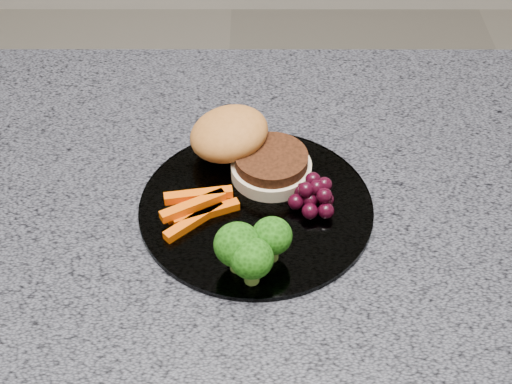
{
  "coord_description": "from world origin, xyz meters",
  "views": [
    {
      "loc": [
        0.1,
        -0.58,
        1.46
      ],
      "look_at": [
        0.1,
        -0.02,
        0.93
      ],
      "focal_mm": 50.0,
      "sensor_mm": 36.0,
      "label": 1
    }
  ],
  "objects": [
    {
      "name": "countertop",
      "position": [
        0.0,
        0.0,
        0.88
      ],
      "size": [
        1.2,
        0.6,
        0.04
      ],
      "primitive_type": "cube",
      "color": "#4F5059",
      "rests_on": "island_cabinet"
    },
    {
      "name": "burger",
      "position": [
        0.09,
        0.05,
        0.93
      ],
      "size": [
        0.17,
        0.15,
        0.05
      ],
      "rotation": [
        0.0,
        0.0,
        -0.32
      ],
      "color": "beige",
      "rests_on": "plate"
    },
    {
      "name": "carrot_sticks",
      "position": [
        0.04,
        -0.04,
        0.91
      ],
      "size": [
        0.09,
        0.08,
        0.02
      ],
      "rotation": [
        0.0,
        0.0,
        0.25
      ],
      "color": "#F15604",
      "rests_on": "plate"
    },
    {
      "name": "broccoli",
      "position": [
        0.1,
        -0.12,
        0.94
      ],
      "size": [
        0.08,
        0.07,
        0.06
      ],
      "rotation": [
        0.0,
        0.0,
        0.18
      ],
      "color": "olive",
      "rests_on": "plate"
    },
    {
      "name": "plate",
      "position": [
        0.1,
        -0.02,
        0.9
      ],
      "size": [
        0.26,
        0.26,
        0.01
      ],
      "primitive_type": "cylinder",
      "color": "white",
      "rests_on": "countertop"
    },
    {
      "name": "grape_bunch",
      "position": [
        0.17,
        -0.02,
        0.92
      ],
      "size": [
        0.05,
        0.05,
        0.03
      ],
      "rotation": [
        0.0,
        0.0,
        -0.18
      ],
      "color": "black",
      "rests_on": "plate"
    }
  ]
}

